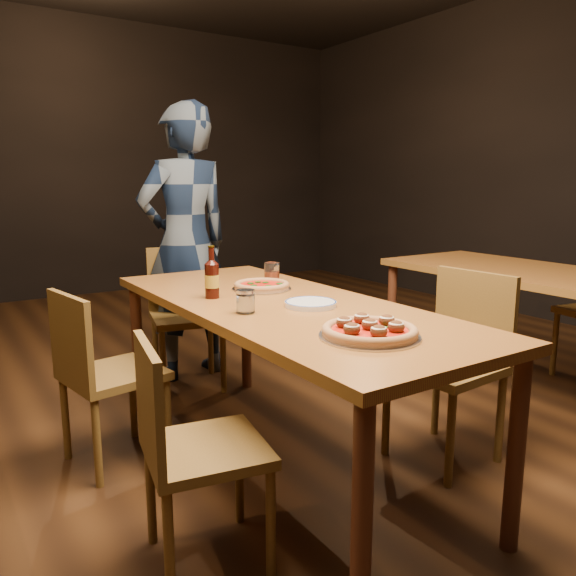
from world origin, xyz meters
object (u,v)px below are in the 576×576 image
chair_main_e (445,365)px  water_glass (246,301)px  table_right (554,286)px  diner (185,243)px  chair_end (187,316)px  plate_stack (311,304)px  chair_main_nw (206,447)px  chair_main_sw (114,373)px  pizza_meatball (370,330)px  table_main (282,318)px  pizza_margherita (262,286)px  amber_glass (272,272)px  beer_bottle (212,280)px

chair_main_e → water_glass: chair_main_e is taller
table_right → diner: bearing=135.3°
chair_end → plate_stack: size_ratio=4.14×
table_right → chair_main_nw: chair_main_nw is taller
table_right → chair_end: size_ratio=2.24×
water_glass → chair_main_sw: bearing=125.8°
chair_main_sw → pizza_meatball: 1.26m
table_main → table_right: bearing=-6.7°
chair_main_sw → diner: 1.26m
pizza_margherita → diner: bearing=86.8°
water_glass → table_main: bearing=21.6°
chair_main_nw → chair_end: (0.60, 1.56, 0.04)m
chair_main_e → pizza_meatball: 0.81m
chair_main_nw → pizza_margherita: 1.02m
amber_glass → chair_end: bearing=105.4°
chair_main_nw → diner: 1.95m
table_main → beer_bottle: size_ratio=8.76×
chair_main_sw → water_glass: water_glass is taller
chair_main_nw → chair_main_e: chair_main_e is taller
table_right → beer_bottle: (-1.91, 0.44, 0.15)m
table_main → pizza_margherita: (0.08, 0.30, 0.09)m
pizza_margherita → plate_stack: pizza_margherita is taller
table_right → pizza_meatball: pizza_meatball is taller
table_right → beer_bottle: size_ratio=8.76×
table_right → chair_main_sw: bearing=164.4°
table_main → chair_main_e: 0.77m
table_main → table_right: 1.71m
pizza_margherita → beer_bottle: beer_bottle is taller
plate_stack → table_right: bearing=-2.3°
pizza_meatball → amber_glass: (0.28, 1.08, 0.03)m
chair_main_sw → pizza_margherita: chair_main_sw is taller
pizza_meatball → water_glass: size_ratio=3.68×
table_right → chair_main_e: chair_main_e is taller
water_glass → amber_glass: bearing=50.1°
pizza_meatball → diner: 1.99m
table_main → amber_glass: 0.53m
chair_main_sw → chair_end: bearing=-52.4°
chair_main_nw → chair_end: size_ratio=0.91×
plate_stack → diner: size_ratio=0.12×
chair_end → beer_bottle: size_ratio=3.91×
chair_end → water_glass: bearing=-89.0°
chair_main_nw → chair_end: bearing=-10.8°
plate_stack → table_main: bearing=113.3°
plate_stack → beer_bottle: (-0.27, 0.38, 0.07)m
table_main → pizza_margherita: 0.32m
table_main → diner: 1.37m
chair_main_nw → plate_stack: size_ratio=3.75×
pizza_margherita → beer_bottle: (-0.29, -0.05, 0.06)m
plate_stack → chair_main_e: bearing=-20.8°
chair_main_nw → beer_bottle: bearing=-17.6°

